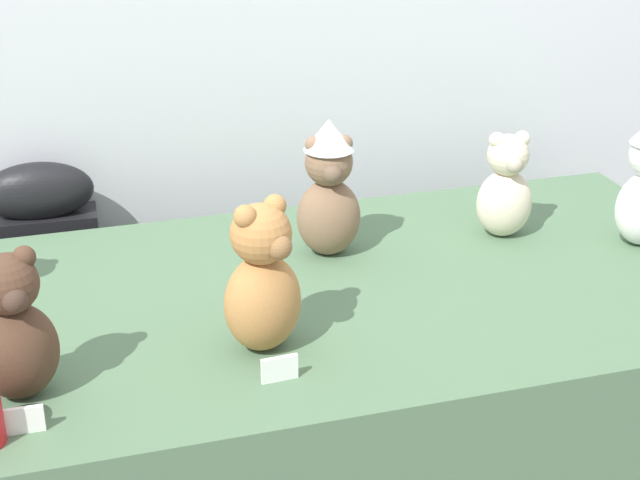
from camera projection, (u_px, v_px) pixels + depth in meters
display_table at (320, 439)px, 2.30m from camera, size 1.94×0.95×0.79m
instrument_case at (55, 323)px, 2.65m from camera, size 0.28×0.13×0.93m
teddy_bear_cocoa at (14, 330)px, 1.71m from camera, size 0.17×0.16×0.29m
teddy_bear_mocha at (329, 190)px, 2.24m from camera, size 0.16×0.14×0.33m
teddy_bear_caramel at (262, 281)px, 1.86m from camera, size 0.20×0.19×0.31m
teddy_bear_cream at (506, 188)px, 2.35m from camera, size 0.15×0.13×0.26m
name_card_front_left at (23, 420)px, 1.65m from camera, size 0.07×0.01×0.05m
name_card_front_middle at (280, 369)px, 1.80m from camera, size 0.07×0.01×0.05m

